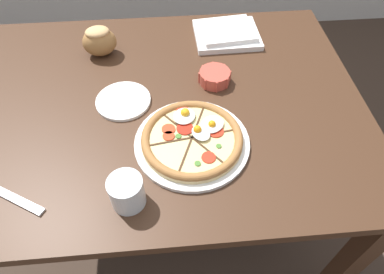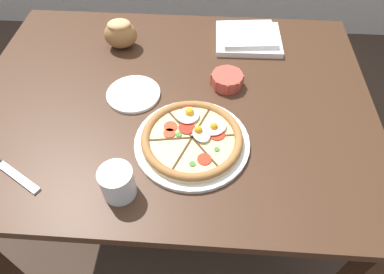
# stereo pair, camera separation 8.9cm
# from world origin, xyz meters

# --- Properties ---
(ground_plane) EXTENTS (12.00, 12.00, 0.00)m
(ground_plane) POSITION_xyz_m (0.00, 0.00, 0.00)
(ground_plane) COLOR #3D2D23
(dining_table) EXTENTS (1.22, 0.92, 0.74)m
(dining_table) POSITION_xyz_m (0.00, 0.00, 0.64)
(dining_table) COLOR #422819
(dining_table) RESTS_ON ground_plane
(pizza) EXTENTS (0.31, 0.31, 0.05)m
(pizza) POSITION_xyz_m (0.08, -0.18, 0.76)
(pizza) COLOR white
(pizza) RESTS_ON dining_table
(ramekin_bowl) EXTENTS (0.10, 0.10, 0.04)m
(ramekin_bowl) POSITION_xyz_m (0.17, 0.07, 0.76)
(ramekin_bowl) COLOR #C64C3D
(ramekin_bowl) RESTS_ON dining_table
(napkin_folded) EXTENTS (0.23, 0.20, 0.04)m
(napkin_folded) POSITION_xyz_m (0.24, 0.31, 0.76)
(napkin_folded) COLOR white
(napkin_folded) RESTS_ON dining_table
(bread_piece_near) EXTENTS (0.12, 0.10, 0.10)m
(bread_piece_near) POSITION_xyz_m (-0.20, 0.24, 0.79)
(bread_piece_near) COLOR #A3703D
(bread_piece_near) RESTS_ON dining_table
(knife_main) EXTENTS (0.23, 0.14, 0.01)m
(knife_main) POSITION_xyz_m (-0.40, -0.29, 0.75)
(knife_main) COLOR silver
(knife_main) RESTS_ON dining_table
(water_glass) EXTENTS (0.08, 0.08, 0.08)m
(water_glass) POSITION_xyz_m (-0.09, -0.34, 0.78)
(water_glass) COLOR white
(water_glass) RESTS_ON dining_table
(side_saucer) EXTENTS (0.16, 0.16, 0.01)m
(side_saucer) POSITION_xyz_m (-0.12, 0.00, 0.75)
(side_saucer) COLOR white
(side_saucer) RESTS_ON dining_table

